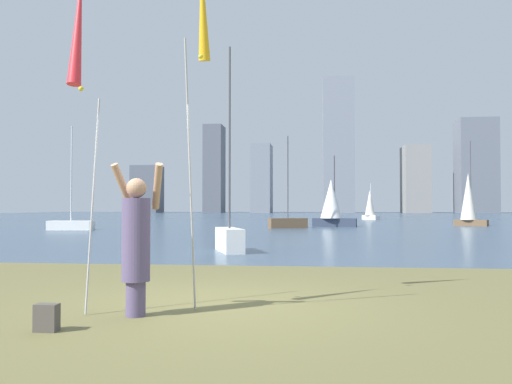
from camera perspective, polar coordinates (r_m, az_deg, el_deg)
The scene contains 17 objects.
ground at distance 57.88m, azimuth 5.01°, elevation -2.91°, with size 120.00×138.00×0.12m.
person at distance 6.43m, azimuth -12.81°, elevation -5.10°, with size 0.67×0.49×1.82m.
kite_flag_left at distance 6.71m, azimuth -18.61°, elevation 16.02°, with size 0.16×0.80×4.12m.
kite_flag_right at distance 7.49m, azimuth -5.83°, elevation 18.55°, with size 0.16×1.18×4.69m.
bag at distance 6.02m, azimuth -21.68°, elevation -12.50°, with size 0.24×0.14×0.28m.
sailboat_0 at distance 15.15m, azimuth -2.89°, elevation -4.89°, with size 1.14×1.98×5.91m.
sailboat_2 at distance 38.27m, azimuth 21.99°, elevation -0.78°, with size 2.15×1.61×5.71m.
sailboat_3 at distance 34.35m, azimuth 8.19°, elevation -1.21°, with size 2.88×1.60×4.58m.
sailboat_4 at distance 30.82m, azimuth -19.37°, elevation -3.29°, with size 2.47×1.04×5.74m.
sailboat_6 at distance 31.81m, azimuth 3.46°, elevation -3.25°, with size 2.40×1.49×5.56m.
sailboat_7 at distance 53.70m, azimuth 12.21°, elevation -1.40°, with size 1.70×1.93×3.62m.
skyline_tower_0 at distance 117.43m, azimuth -11.68°, elevation 0.29°, with size 5.84×6.19×10.14m.
skyline_tower_1 at distance 114.68m, azimuth -4.54°, elevation 2.48°, with size 3.96×5.94×18.82m.
skyline_tower_2 at distance 109.33m, azimuth 0.64°, elevation 1.44°, with size 3.99×7.58×14.11m.
skyline_tower_3 at distance 108.96m, azimuth 8.87°, elevation 4.92°, with size 6.21×6.70×27.18m.
skyline_tower_4 at distance 113.27m, azimuth 16.84°, elevation 1.31°, with size 5.07×7.39×13.73m.
skyline_tower_5 at distance 113.67m, azimuth 22.68°, elevation 2.60°, with size 7.30×6.03×18.69m.
Camera 1 is at (1.33, -6.90, 1.29)m, focal length 37.03 mm.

